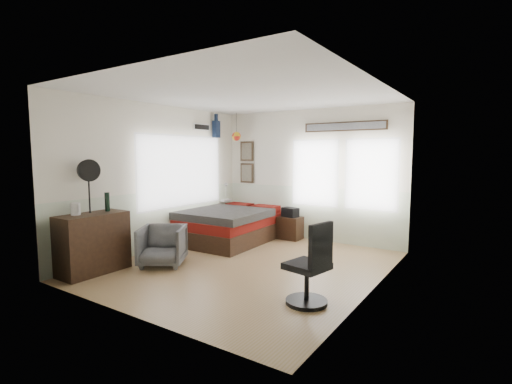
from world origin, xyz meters
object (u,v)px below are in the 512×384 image
Objects in this scene: armchair at (162,246)px; nightstand at (290,228)px; bed at (230,225)px; dresser at (93,243)px; task_chair at (311,271)px.

armchair is 2.90m from nightstand.
bed reaches higher than armchair.
armchair reaches higher than nightstand.
dresser is (-0.49, -2.77, 0.13)m from bed.
armchair is 1.49× the size of nightstand.
armchair is 0.70× the size of task_chair.
armchair is at bearing 54.69° from dresser.
bed is 2.81m from dresser.
bed is 4.50× the size of nightstand.
dresser is 0.99× the size of task_chair.
nightstand is 3.45m from task_chair.
task_chair reaches higher than armchair.
dresser reaches higher than bed.
bed reaches higher than nightstand.
bed is at bearing 154.93° from task_chair.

